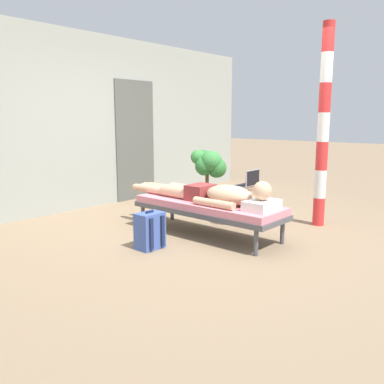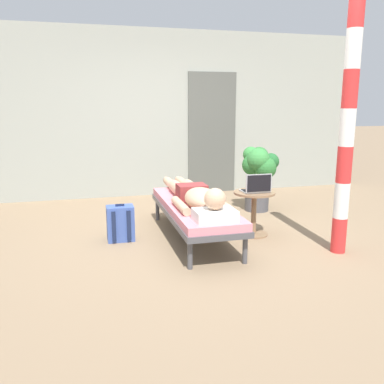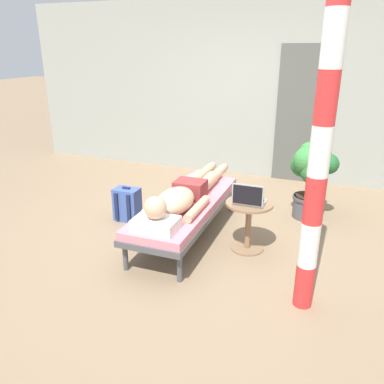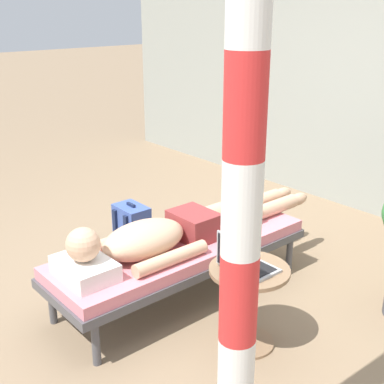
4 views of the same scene
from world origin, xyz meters
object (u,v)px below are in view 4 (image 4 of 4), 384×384
Objects in this scene: person_reclining at (173,232)px; porch_post at (242,209)px; backpack at (132,228)px; side_table at (249,293)px; lounge_chair at (181,251)px; laptop at (244,262)px.

porch_post is (1.34, -0.74, 0.78)m from person_reclining.
porch_post is at bearing -28.84° from person_reclining.
side_table is at bearing -7.61° from backpack.
side_table reaches higher than lounge_chair.
backpack is (-0.83, 0.15, -0.15)m from lounge_chair.
lounge_chair is 0.75× the size of porch_post.
side_table is at bearing 90.00° from laptop.
lounge_chair is 0.19m from person_reclining.
lounge_chair is at bearing 148.81° from porch_post.
laptop is at bearing -90.00° from side_table.
laptop is (0.71, -0.04, 0.07)m from person_reclining.
side_table is (0.71, 0.01, -0.16)m from person_reclining.
person_reclining is at bearing -90.00° from lounge_chair.
porch_post is at bearing -47.85° from laptop.
person_reclining reaches higher than backpack.
backpack is at bearing 156.15° from porch_post.
person_reclining is at bearing 151.16° from porch_post.
backpack is at bearing 165.13° from person_reclining.
laptop is 0.73× the size of backpack.
backpack reaches higher than lounge_chair.
person_reclining is at bearing -14.87° from backpack.
lounge_chair is at bearing 171.14° from laptop.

